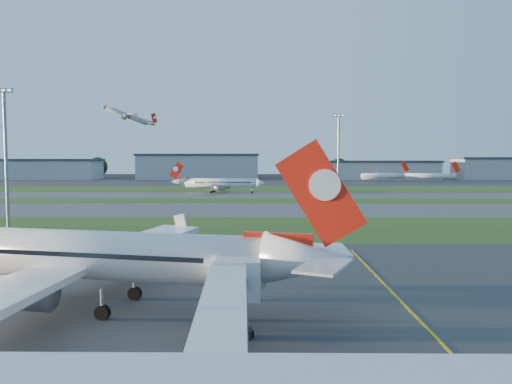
{
  "coord_description": "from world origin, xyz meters",
  "views": [
    {
      "loc": [
        -7.72,
        -39.86,
        13.17
      ],
      "look_at": [
        -8.7,
        48.36,
        7.0
      ],
      "focal_mm": 35.0,
      "sensor_mm": 36.0,
      "label": 1
    }
  ],
  "objects_px": {
    "light_mast_west": "(6,148)",
    "mini_jet_far": "(431,176)",
    "jet_bridge": "(220,338)",
    "mini_jet_near": "(384,176)",
    "light_mast_centre": "(338,152)",
    "airliner_parked": "(82,256)",
    "airliner_taxiing": "(220,183)"
  },
  "relations": [
    {
      "from": "airliner_taxiing",
      "to": "light_mast_west",
      "type": "distance_m",
      "value": 97.41
    },
    {
      "from": "jet_bridge",
      "to": "light_mast_west",
      "type": "distance_m",
      "value": 81.73
    },
    {
      "from": "airliner_taxiing",
      "to": "airliner_parked",
      "type": "bearing_deg",
      "value": 96.84
    },
    {
      "from": "airliner_parked",
      "to": "light_mast_centre",
      "type": "bearing_deg",
      "value": 81.59
    },
    {
      "from": "light_mast_west",
      "to": "airliner_taxiing",
      "type": "bearing_deg",
      "value": 70.65
    },
    {
      "from": "airliner_taxiing",
      "to": "mini_jet_far",
      "type": "relative_size",
      "value": 1.15
    },
    {
      "from": "mini_jet_near",
      "to": "light_mast_centre",
      "type": "xyz_separation_m",
      "value": [
        -42.35,
        -116.86,
        11.53
      ]
    },
    {
      "from": "mini_jet_far",
      "to": "jet_bridge",
      "type": "bearing_deg",
      "value": -107.51
    },
    {
      "from": "mini_jet_far",
      "to": "light_mast_centre",
      "type": "relative_size",
      "value": 1.11
    },
    {
      "from": "jet_bridge",
      "to": "mini_jet_near",
      "type": "height_order",
      "value": "mini_jet_near"
    },
    {
      "from": "airliner_parked",
      "to": "light_mast_centre",
      "type": "relative_size",
      "value": 1.59
    },
    {
      "from": "airliner_parked",
      "to": "airliner_taxiing",
      "type": "xyz_separation_m",
      "value": [
        0.49,
        140.2,
        -0.94
      ]
    },
    {
      "from": "jet_bridge",
      "to": "light_mast_west",
      "type": "height_order",
      "value": "light_mast_west"
    },
    {
      "from": "airliner_parked",
      "to": "mini_jet_near",
      "type": "relative_size",
      "value": 1.49
    },
    {
      "from": "airliner_parked",
      "to": "mini_jet_near",
      "type": "bearing_deg",
      "value": 81.7
    },
    {
      "from": "jet_bridge",
      "to": "light_mast_west",
      "type": "relative_size",
      "value": 1.04
    },
    {
      "from": "light_mast_centre",
      "to": "jet_bridge",
      "type": "bearing_deg",
      "value": -101.38
    },
    {
      "from": "mini_jet_near",
      "to": "mini_jet_far",
      "type": "relative_size",
      "value": 0.97
    },
    {
      "from": "mini_jet_far",
      "to": "light_mast_west",
      "type": "distance_m",
      "value": 218.49
    },
    {
      "from": "airliner_parked",
      "to": "mini_jet_far",
      "type": "distance_m",
      "value": 243.07
    },
    {
      "from": "mini_jet_near",
      "to": "mini_jet_far",
      "type": "bearing_deg",
      "value": -24.28
    },
    {
      "from": "mini_jet_near",
      "to": "light_mast_centre",
      "type": "height_order",
      "value": "light_mast_centre"
    },
    {
      "from": "jet_bridge",
      "to": "airliner_taxiing",
      "type": "bearing_deg",
      "value": 94.74
    },
    {
      "from": "mini_jet_near",
      "to": "light_mast_west",
      "type": "distance_m",
      "value": 206.49
    },
    {
      "from": "mini_jet_near",
      "to": "light_mast_west",
      "type": "height_order",
      "value": "light_mast_west"
    },
    {
      "from": "light_mast_west",
      "to": "light_mast_centre",
      "type": "distance_m",
      "value": 89.64
    },
    {
      "from": "jet_bridge",
      "to": "airliner_parked",
      "type": "bearing_deg",
      "value": 126.63
    },
    {
      "from": "airliner_parked",
      "to": "airliner_taxiing",
      "type": "distance_m",
      "value": 140.21
    },
    {
      "from": "jet_bridge",
      "to": "light_mast_west",
      "type": "xyz_separation_m",
      "value": [
        -45.19,
        67.24,
        10.81
      ]
    },
    {
      "from": "jet_bridge",
      "to": "airliner_parked",
      "type": "distance_m",
      "value": 22.85
    },
    {
      "from": "light_mast_centre",
      "to": "airliner_taxiing",
      "type": "bearing_deg",
      "value": 137.07
    },
    {
      "from": "light_mast_west",
      "to": "mini_jet_far",
      "type": "bearing_deg",
      "value": 51.41
    }
  ]
}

